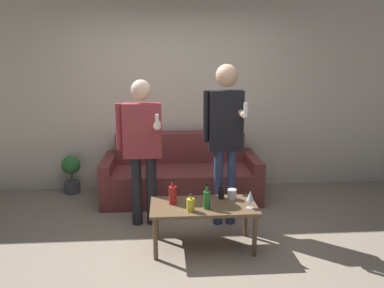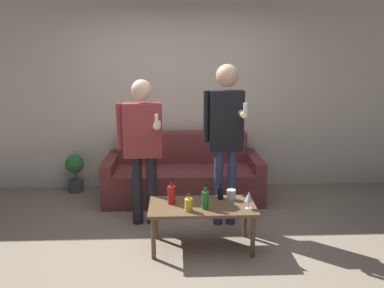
# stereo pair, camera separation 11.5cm
# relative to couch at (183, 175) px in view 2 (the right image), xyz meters

# --- Properties ---
(ground_plane) EXTENTS (16.00, 16.00, 0.00)m
(ground_plane) POSITION_rel_couch_xyz_m (-0.04, -1.54, -0.30)
(ground_plane) COLOR gray
(wall_back) EXTENTS (8.00, 0.06, 2.70)m
(wall_back) POSITION_rel_couch_xyz_m (-0.04, 0.44, 1.05)
(wall_back) COLOR beige
(wall_back) RESTS_ON ground_plane
(couch) EXTENTS (2.04, 0.88, 0.84)m
(couch) POSITION_rel_couch_xyz_m (0.00, 0.00, 0.00)
(couch) COLOR brown
(couch) RESTS_ON ground_plane
(coffee_table) EXTENTS (1.03, 0.51, 0.45)m
(coffee_table) POSITION_rel_couch_xyz_m (0.16, -1.41, 0.10)
(coffee_table) COLOR brown
(coffee_table) RESTS_ON ground_plane
(bottle_orange) EXTENTS (0.06, 0.06, 0.16)m
(bottle_orange) POSITION_rel_couch_xyz_m (0.36, -1.26, 0.21)
(bottle_orange) COLOR black
(bottle_orange) RESTS_ON coffee_table
(bottle_green) EXTENTS (0.07, 0.07, 0.24)m
(bottle_green) POSITION_rel_couch_xyz_m (0.18, -1.50, 0.24)
(bottle_green) COLOR #23752D
(bottle_green) RESTS_ON coffee_table
(bottle_dark) EXTENTS (0.08, 0.08, 0.24)m
(bottle_dark) POSITION_rel_couch_xyz_m (-0.14, -1.36, 0.24)
(bottle_dark) COLOR #B21E1E
(bottle_dark) RESTS_ON coffee_table
(bottle_yellow) EXTENTS (0.08, 0.08, 0.17)m
(bottle_yellow) POSITION_rel_couch_xyz_m (0.02, -1.55, 0.21)
(bottle_yellow) COLOR yellow
(bottle_yellow) RESTS_ON coffee_table
(wine_glass_near) EXTENTS (0.07, 0.07, 0.17)m
(wine_glass_near) POSITION_rel_couch_xyz_m (0.59, -1.52, 0.27)
(wine_glass_near) COLOR silver
(wine_glass_near) RESTS_ON coffee_table
(cup_on_table) EXTENTS (0.09, 0.09, 0.10)m
(cup_on_table) POSITION_rel_couch_xyz_m (0.46, -1.28, 0.20)
(cup_on_table) COLOR white
(cup_on_table) RESTS_ON coffee_table
(person_standing_left) EXTENTS (0.49, 0.42, 1.62)m
(person_standing_left) POSITION_rel_couch_xyz_m (-0.45, -0.83, 0.66)
(person_standing_left) COLOR #232328
(person_standing_left) RESTS_ON ground_plane
(person_standing_right) EXTENTS (0.43, 0.44, 1.78)m
(person_standing_right) POSITION_rel_couch_xyz_m (0.44, -0.89, 0.79)
(person_standing_right) COLOR navy
(person_standing_right) RESTS_ON ground_plane
(potted_plant) EXTENTS (0.25, 0.25, 0.53)m
(potted_plant) POSITION_rel_couch_xyz_m (-1.51, 0.25, 0.00)
(potted_plant) COLOR #4C4C51
(potted_plant) RESTS_ON ground_plane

